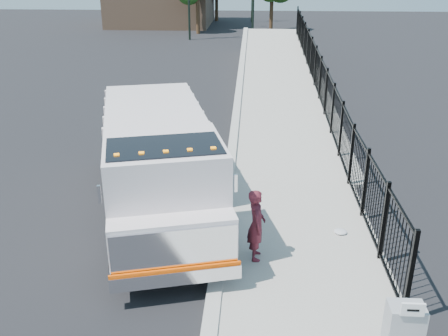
{
  "coord_description": "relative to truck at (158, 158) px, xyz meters",
  "views": [
    {
      "loc": [
        0.69,
        -9.63,
        6.22
      ],
      "look_at": [
        -0.02,
        2.0,
        1.36
      ],
      "focal_mm": 40.0,
      "sensor_mm": 36.0,
      "label": 1
    }
  ],
  "objects": [
    {
      "name": "ground",
      "position": [
        1.7,
        -2.06,
        -1.55
      ],
      "size": [
        120.0,
        120.0,
        0.0
      ],
      "primitive_type": "plane",
      "color": "black",
      "rests_on": "ground"
    },
    {
      "name": "sidewalk",
      "position": [
        3.63,
        -4.06,
        -1.49
      ],
      "size": [
        3.55,
        12.0,
        0.12
      ],
      "primitive_type": "cube",
      "color": "#9E998E",
      "rests_on": "ground"
    },
    {
      "name": "curb",
      "position": [
        1.7,
        -4.06,
        -1.47
      ],
      "size": [
        0.3,
        12.0,
        0.16
      ],
      "primitive_type": "cube",
      "color": "#ADAAA3",
      "rests_on": "ground"
    },
    {
      "name": "ramp",
      "position": [
        3.83,
        13.94,
        -1.55
      ],
      "size": [
        3.95,
        24.06,
        3.19
      ],
      "primitive_type": "cube",
      "rotation": [
        0.06,
        0.0,
        0.0
      ],
      "color": "#9E998E",
      "rests_on": "ground"
    },
    {
      "name": "iron_fence",
      "position": [
        5.25,
        9.94,
        -0.65
      ],
      "size": [
        0.1,
        28.0,
        1.8
      ],
      "primitive_type": "cube",
      "color": "black",
      "rests_on": "ground"
    },
    {
      "name": "truck",
      "position": [
        0.0,
        0.0,
        0.0
      ],
      "size": [
        4.53,
        8.43,
        2.76
      ],
      "rotation": [
        0.0,
        0.0,
        0.26
      ],
      "color": "black",
      "rests_on": "ground"
    },
    {
      "name": "worker",
      "position": [
        2.51,
        -2.2,
        -0.61
      ],
      "size": [
        0.41,
        0.61,
        1.64
      ],
      "primitive_type": "imported",
      "rotation": [
        0.0,
        0.0,
        1.6
      ],
      "color": "maroon",
      "rests_on": "sidewalk"
    },
    {
      "name": "arrow_sign",
      "position": [
        4.8,
        -5.58,
        -0.07
      ],
      "size": [
        0.35,
        0.04,
        0.22
      ],
      "primitive_type": "cube",
      "color": "white",
      "rests_on": "utility_cabinet"
    },
    {
      "name": "debris",
      "position": [
        4.57,
        -1.01,
        -1.39
      ],
      "size": [
        0.31,
        0.31,
        0.08
      ],
      "primitive_type": "ellipsoid",
      "color": "silver",
      "rests_on": "sidewalk"
    }
  ]
}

